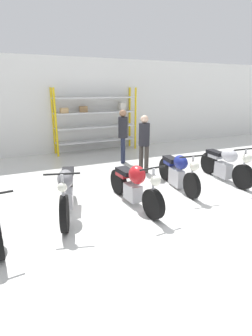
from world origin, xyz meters
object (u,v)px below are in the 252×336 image
(motorcycle_grey, at_px, (67,190))
(motorcycle_red, at_px, (134,185))
(motorcycle_silver, at_px, (226,164))
(shelving_rack, at_px, (96,119))
(person_near_rack, at_px, (123,132))
(person_browsing, at_px, (144,139))
(motorcycle_blue, at_px, (178,171))

(motorcycle_grey, height_order, motorcycle_red, motorcycle_grey)
(motorcycle_red, distance_m, motorcycle_silver, 3.00)
(motorcycle_silver, bearing_deg, shelving_rack, -153.20)
(motorcycle_silver, xyz_separation_m, person_near_rack, (-1.80, 2.86, 0.59))
(motorcycle_silver, relative_size, person_near_rack, 1.12)
(motorcycle_silver, distance_m, person_near_rack, 3.43)
(motorcycle_red, height_order, person_browsing, person_browsing)
(shelving_rack, relative_size, motorcycle_grey, 1.63)
(shelving_rack, bearing_deg, motorcycle_grey, -114.60)
(motorcycle_blue, relative_size, person_browsing, 1.14)
(motorcycle_grey, bearing_deg, motorcycle_silver, 108.41)
(shelving_rack, distance_m, person_near_rack, 2.10)
(shelving_rack, height_order, person_near_rack, shelving_rack)
(motorcycle_red, relative_size, motorcycle_silver, 1.04)
(shelving_rack, height_order, person_browsing, shelving_rack)
(motorcycle_silver, height_order, person_browsing, person_browsing)
(shelving_rack, distance_m, motorcycle_blue, 4.97)
(motorcycle_blue, xyz_separation_m, motorcycle_silver, (1.53, -0.06, 0.01))
(motorcycle_grey, xyz_separation_m, person_browsing, (2.71, 1.75, 0.51))
(person_browsing, bearing_deg, person_near_rack, -121.43)
(shelving_rack, xyz_separation_m, motorcycle_blue, (0.53, -4.86, -0.85))
(shelving_rack, xyz_separation_m, person_near_rack, (0.26, -2.07, -0.25))
(motorcycle_red, height_order, motorcycle_blue, motorcycle_red)
(person_browsing, xyz_separation_m, person_near_rack, (-0.12, 1.27, 0.05))
(motorcycle_red, distance_m, motorcycle_blue, 1.51)
(motorcycle_blue, xyz_separation_m, person_near_rack, (-0.27, 2.80, 0.60))
(motorcycle_red, distance_m, person_browsing, 2.41)
(motorcycle_blue, height_order, person_near_rack, person_near_rack)
(motorcycle_blue, distance_m, person_browsing, 1.63)
(motorcycle_blue, bearing_deg, motorcycle_grey, -79.14)
(person_near_rack, bearing_deg, person_browsing, 126.60)
(motorcycle_grey, height_order, motorcycle_silver, motorcycle_grey)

